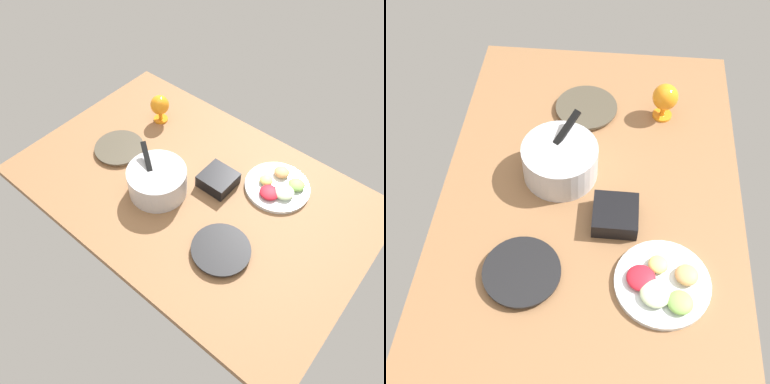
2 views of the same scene
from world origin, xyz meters
The scene contains 7 objects.
ground_plane centered at (0.00, 0.00, -2.00)cm, with size 160.00×104.00×4.00cm, color #8C603D.
dinner_plate_left centered at (-30.75, 18.70, 1.38)cm, with size 24.29×24.29×2.65cm.
dinner_plate_right centered at (43.15, 4.97, 1.09)cm, with size 24.31×24.31×2.10cm.
mixing_bowl centered at (10.53, 11.50, 7.05)cm, with size 26.46×26.39×19.56cm.
fruit_platter centered at (-30.79, -24.26, 1.78)cm, with size 29.54×29.54×5.03cm.
hurricane_glass_orange centered at (42.80, -24.86, 9.27)cm, with size 9.77×9.77×14.97cm.
square_bowl_black centered at (-8.05, -8.79, 3.53)cm, with size 14.88×14.88×6.34cm.
Camera 2 is at (-98.97, -5.06, 137.43)cm, focal length 46.04 mm.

